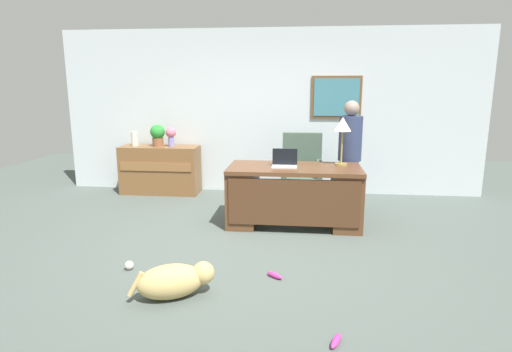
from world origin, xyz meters
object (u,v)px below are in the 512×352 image
vase_empty (135,139)px  potted_plant (158,134)px  desk (294,194)px  person_standing (349,157)px  dog_toy_bone (336,341)px  credenza (160,170)px  dog_toy_ball (129,265)px  dog_toy_plush (275,275)px  armchair (302,173)px  desk_lamp (343,127)px  dog_lying (175,280)px  vase_with_flowers (171,135)px  laptop (285,162)px

vase_empty → potted_plant: potted_plant is taller
desk → person_standing: person_standing is taller
potted_plant → dog_toy_bone: (2.65, -4.05, -0.97)m
credenza → person_standing: 3.17m
dog_toy_ball → desk: bearing=44.4°
vase_empty → dog_toy_plush: bearing=-50.1°
armchair → vase_empty: 2.85m
dog_toy_ball → desk_lamp: bearing=38.7°
armchair → dog_lying: (-1.07, -3.08, -0.33)m
person_standing → dog_lying: person_standing is taller
desk → dog_toy_ball: size_ratio=18.99×
credenza → vase_empty: 0.66m
dog_toy_plush → potted_plant: bearing=125.2°
desk → dog_toy_ball: 2.26m
dog_lying → armchair: bearing=70.8°
dog_lying → dog_toy_plush: dog_lying is taller
credenza → dog_toy_ball: (0.68, -3.02, -0.35)m
vase_with_flowers → vase_empty: size_ratio=1.35×
armchair → potted_plant: (-2.39, 0.43, 0.51)m
desk → credenza: (-2.27, 1.46, -0.02)m
laptop → potted_plant: 2.61m
credenza → vase_empty: vase_empty is taller
desk → vase_with_flowers: bearing=144.8°
credenza → potted_plant: bearing=176.1°
laptop → dog_toy_ball: size_ratio=3.58×
laptop → dog_toy_ball: (-1.47, -1.57, -0.78)m
desk → potted_plant: 2.78m
desk_lamp → dog_toy_plush: bearing=-112.6°
laptop → dog_toy_plush: bearing=-90.6°
dog_toy_plush → person_standing: bearing=67.9°
armchair → dog_toy_bone: armchair is taller
credenza → desk_lamp: size_ratio=2.08×
person_standing → desk_lamp: 0.64m
desk → vase_empty: 3.10m
desk → dog_toy_bone: desk is taller
desk_lamp → person_standing: bearing=70.1°
credenza → person_standing: bearing=-15.3°
vase_empty → dog_toy_plush: size_ratio=1.29×
laptop → dog_toy_ball: laptop is taller
dog_toy_bone → desk: bearing=97.8°
vase_with_flowers → vase_empty: bearing=-180.0°
desk → credenza: 2.70m
desk_lamp → potted_plant: (-2.89, 1.25, -0.27)m
person_standing → dog_toy_bone: 3.34m
person_standing → dog_lying: 3.26m
vase_with_flowers → dog_toy_ball: (0.47, -3.02, -0.95)m
dog_toy_bone → armchair: bearing=94.1°
person_standing → vase_empty: 3.55m
vase_empty → dog_toy_bone: bearing=-53.1°
dog_lying → vase_empty: bearing=116.0°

